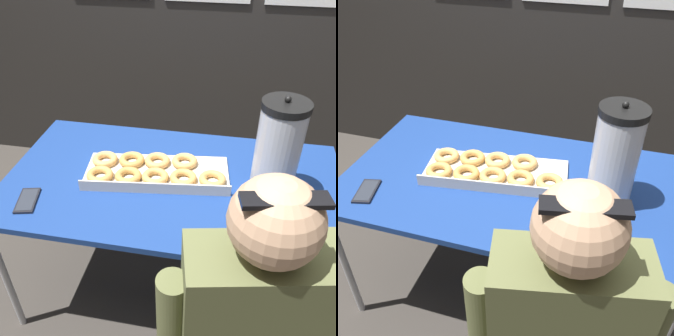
# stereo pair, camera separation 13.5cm
# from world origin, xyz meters

# --- Properties ---
(ground_plane) EXTENTS (12.00, 12.00, 0.00)m
(ground_plane) POSITION_xyz_m (0.00, 0.00, 0.00)
(ground_plane) COLOR #3D3833
(folding_table) EXTENTS (1.48, 0.83, 0.72)m
(folding_table) POSITION_xyz_m (0.00, 0.00, 0.68)
(folding_table) COLOR navy
(folding_table) RESTS_ON ground
(donut_box) EXTENTS (0.66, 0.35, 0.05)m
(donut_box) POSITION_xyz_m (-0.09, 0.01, 0.74)
(donut_box) COLOR beige
(donut_box) RESTS_ON folding_table
(coffee_urn) EXTENTS (0.18, 0.20, 0.44)m
(coffee_urn) POSITION_xyz_m (0.41, -0.02, 0.93)
(coffee_urn) COLOR silver
(coffee_urn) RESTS_ON folding_table
(cell_phone) EXTENTS (0.11, 0.16, 0.01)m
(cell_phone) POSITION_xyz_m (-0.56, -0.25, 0.73)
(cell_phone) COLOR black
(cell_phone) RESTS_ON folding_table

